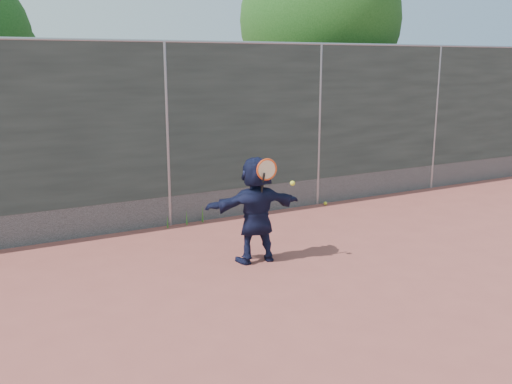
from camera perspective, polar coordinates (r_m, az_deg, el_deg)
ground at (r=6.74m, az=2.09°, el=-10.65°), size 80.00×80.00×0.00m
player at (r=7.73m, az=0.00°, el=-1.76°), size 1.40×0.59×1.47m
ball_ground at (r=11.00m, az=6.95°, el=-1.13°), size 0.07×0.07×0.07m
fence at (r=9.41m, az=-8.88°, el=6.01°), size 20.00×0.06×3.03m
swing_action at (r=7.47m, az=1.32°, el=1.99°), size 0.52×0.22×0.51m
tree_right at (r=13.58m, az=6.93°, el=16.24°), size 3.78×3.60×5.39m
weed_clump at (r=9.69m, az=-6.71°, el=-2.46°), size 0.68×0.07×0.30m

